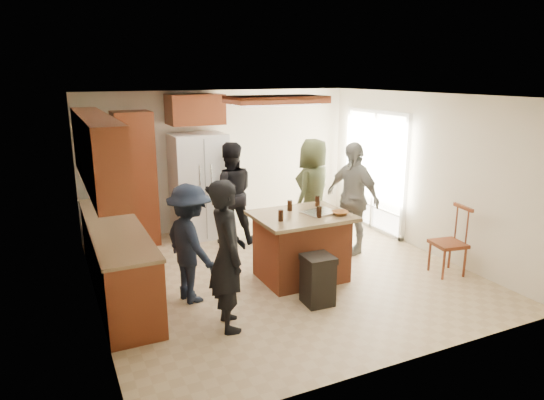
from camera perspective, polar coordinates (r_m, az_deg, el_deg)
name	(u,v)px	position (r m, az deg, el deg)	size (l,w,h in m)	color
room_shell	(437,169)	(10.56, 18.82, 3.43)	(8.00, 5.20, 5.00)	tan
person_front_left	(228,255)	(5.35, -5.25, -6.52)	(0.62, 0.45, 1.70)	black
person_behind_left	(230,194)	(8.04, -4.96, 0.77)	(0.83, 0.51, 1.71)	black
person_behind_right	(313,191)	(8.11, 4.86, 1.06)	(0.86, 0.56, 1.76)	#30361F
person_side_right	(352,198)	(7.72, 9.40, 0.26)	(1.04, 0.53, 1.77)	gray
person_counter	(190,244)	(6.07, -9.58, -5.08)	(0.97, 0.45, 1.50)	black
left_cabinetry	(110,222)	(6.48, -18.53, -2.45)	(0.64, 3.00, 2.30)	maroon
back_wall_units	(151,161)	(8.26, -14.07, 4.47)	(1.80, 0.60, 2.45)	maroon
refrigerator	(199,186)	(8.46, -8.56, 1.66)	(0.90, 0.76, 1.80)	white
kitchen_island	(301,246)	(6.72, 3.47, -5.41)	(1.28, 1.03, 0.93)	#974426
island_items	(319,211)	(6.61, 5.60, -1.31)	(1.01, 0.68, 0.15)	silver
trash_bin	(318,280)	(6.07, 5.41, -9.31)	(0.37, 0.37, 0.63)	black
spindle_chair	(450,243)	(7.31, 20.16, -4.82)	(0.48, 0.48, 0.99)	maroon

